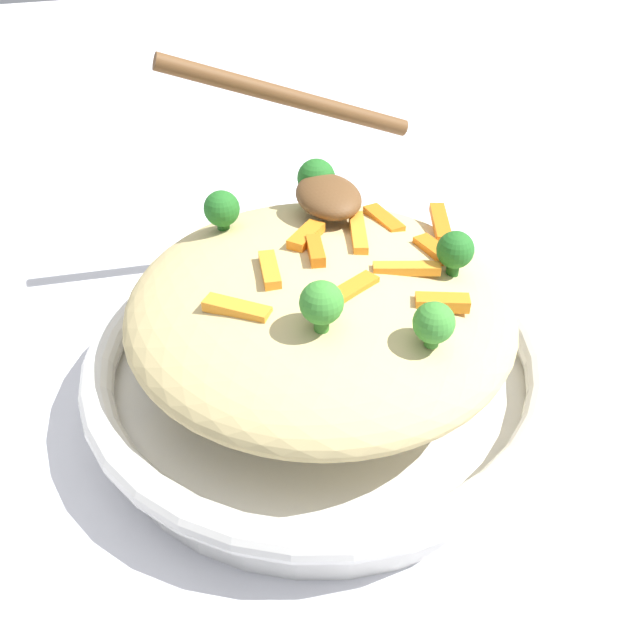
# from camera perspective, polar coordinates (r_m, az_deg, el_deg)

# --- Properties ---
(ground_plane) EXTENTS (2.40, 2.40, 0.00)m
(ground_plane) POSITION_cam_1_polar(r_m,az_deg,el_deg) (0.44, 0.00, -6.27)
(ground_plane) COLOR silver
(serving_bowl) EXTENTS (0.29, 0.29, 0.04)m
(serving_bowl) POSITION_cam_1_polar(r_m,az_deg,el_deg) (0.43, 0.00, -3.91)
(serving_bowl) COLOR white
(serving_bowl) RESTS_ON ground_plane
(pasta_mound) EXTENTS (0.23, 0.23, 0.06)m
(pasta_mound) POSITION_cam_1_polar(r_m,az_deg,el_deg) (0.40, 0.00, 1.19)
(pasta_mound) COLOR #D1BA7A
(pasta_mound) RESTS_ON serving_bowl
(carrot_piece_0) EXTENTS (0.03, 0.03, 0.01)m
(carrot_piece_0) POSITION_cam_1_polar(r_m,az_deg,el_deg) (0.35, -7.08, 0.94)
(carrot_piece_0) COLOR orange
(carrot_piece_0) RESTS_ON pasta_mound
(carrot_piece_1) EXTENTS (0.02, 0.03, 0.01)m
(carrot_piece_1) POSITION_cam_1_polar(r_m,az_deg,el_deg) (0.36, 10.36, 1.48)
(carrot_piece_1) COLOR orange
(carrot_piece_1) RESTS_ON pasta_mound
(carrot_piece_2) EXTENTS (0.03, 0.02, 0.01)m
(carrot_piece_2) POSITION_cam_1_polar(r_m,az_deg,el_deg) (0.41, 9.46, 6.19)
(carrot_piece_2) COLOR orange
(carrot_piece_2) RESTS_ON pasta_mound
(carrot_piece_3) EXTENTS (0.03, 0.01, 0.01)m
(carrot_piece_3) POSITION_cam_1_polar(r_m,az_deg,el_deg) (0.37, -4.35, 4.39)
(carrot_piece_3) COLOR orange
(carrot_piece_3) RESTS_ON pasta_mound
(carrot_piece_4) EXTENTS (0.03, 0.04, 0.01)m
(carrot_piece_4) POSITION_cam_1_polar(r_m,az_deg,el_deg) (0.36, 2.37, 2.40)
(carrot_piece_4) COLOR orange
(carrot_piece_4) RESTS_ON pasta_mound
(carrot_piece_5) EXTENTS (0.04, 0.02, 0.01)m
(carrot_piece_5) POSITION_cam_1_polar(r_m,az_deg,el_deg) (0.43, 10.22, 8.14)
(carrot_piece_5) COLOR orange
(carrot_piece_5) RESTS_ON pasta_mound
(carrot_piece_6) EXTENTS (0.03, 0.01, 0.01)m
(carrot_piece_6) POSITION_cam_1_polar(r_m,az_deg,el_deg) (0.38, 0.14, 5.93)
(carrot_piece_6) COLOR orange
(carrot_piece_6) RESTS_ON pasta_mound
(carrot_piece_7) EXTENTS (0.04, 0.02, 0.01)m
(carrot_piece_7) POSITION_cam_1_polar(r_m,az_deg,el_deg) (0.41, 3.28, 7.35)
(carrot_piece_7) COLOR orange
(carrot_piece_7) RESTS_ON pasta_mound
(carrot_piece_8) EXTENTS (0.03, 0.03, 0.01)m
(carrot_piece_8) POSITION_cam_1_polar(r_m,az_deg,el_deg) (0.40, -1.81, 7.08)
(carrot_piece_8) COLOR orange
(carrot_piece_8) RESTS_ON pasta_mound
(carrot_piece_9) EXTENTS (0.04, 0.02, 0.01)m
(carrot_piece_9) POSITION_cam_1_polar(r_m,az_deg,el_deg) (0.43, 5.44, 8.53)
(carrot_piece_9) COLOR orange
(carrot_piece_9) RESTS_ON pasta_mound
(carrot_piece_10) EXTENTS (0.02, 0.04, 0.01)m
(carrot_piece_10) POSITION_cam_1_polar(r_m,az_deg,el_deg) (0.38, 7.38, 4.36)
(carrot_piece_10) COLOR orange
(carrot_piece_10) RESTS_ON pasta_mound
(broccoli_floret_0) EXTENTS (0.02, 0.02, 0.03)m
(broccoli_floret_0) POSITION_cam_1_polar(r_m,az_deg,el_deg) (0.42, -8.36, 9.32)
(broccoli_floret_0) COLOR #205B1C
(broccoli_floret_0) RESTS_ON pasta_mound
(broccoli_floret_1) EXTENTS (0.02, 0.02, 0.03)m
(broccoli_floret_1) POSITION_cam_1_polar(r_m,az_deg,el_deg) (0.33, 0.13, 1.40)
(broccoli_floret_1) COLOR #377928
(broccoli_floret_1) RESTS_ON pasta_mound
(broccoli_floret_2) EXTENTS (0.02, 0.02, 0.03)m
(broccoli_floret_2) POSITION_cam_1_polar(r_m,az_deg,el_deg) (0.38, 11.44, 5.81)
(broccoli_floret_2) COLOR #205B1C
(broccoli_floret_2) RESTS_ON pasta_mound
(broccoli_floret_3) EXTENTS (0.02, 0.02, 0.02)m
(broccoli_floret_3) POSITION_cam_1_polar(r_m,az_deg,el_deg) (0.33, 9.67, -0.28)
(broccoli_floret_3) COLOR #377928
(broccoli_floret_3) RESTS_ON pasta_mound
(broccoli_floret_4) EXTENTS (0.03, 0.03, 0.03)m
(broccoli_floret_4) POSITION_cam_1_polar(r_m,az_deg,el_deg) (0.45, -0.32, 11.92)
(broccoli_floret_4) COLOR #205B1C
(broccoli_floret_4) RESTS_ON pasta_mound
(serving_spoon) EXTENTS (0.12, 0.18, 0.08)m
(serving_spoon) POSITION_cam_1_polar(r_m,az_deg,el_deg) (0.45, -0.69, 13.96)
(serving_spoon) COLOR brown
(serving_spoon) RESTS_ON pasta_mound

